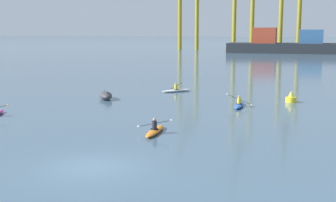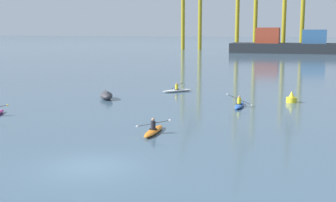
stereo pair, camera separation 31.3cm
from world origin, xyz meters
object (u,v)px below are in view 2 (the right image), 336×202
object	(u,v)px
capsized_dinghy	(106,95)
kayak_orange	(154,130)
container_barge	(313,45)
kayak_white	(177,90)
kayak_blue	(239,105)
channel_buoy	(292,98)

from	to	relation	value
capsized_dinghy	kayak_orange	distance (m)	14.41
container_barge	kayak_white	bearing A→B (deg)	-99.67
capsized_dinghy	kayak_orange	xyz separation A→B (m)	(8.35, -11.75, -0.18)
kayak_blue	container_barge	bearing A→B (deg)	85.58
container_barge	kayak_blue	distance (m)	91.07
channel_buoy	kayak_blue	xyz separation A→B (m)	(-3.98, -3.60, -0.19)
capsized_dinghy	kayak_blue	world-z (taller)	kayak_blue
kayak_orange	kayak_white	bearing A→B (deg)	100.83
capsized_dinghy	kayak_white	world-z (taller)	kayak_white
container_barge	kayak_white	size ratio (longest dim) A/B	15.26
container_barge	kayak_blue	world-z (taller)	container_barge
kayak_blue	kayak_white	bearing A→B (deg)	134.32
kayak_blue	kayak_orange	world-z (taller)	kayak_blue
kayak_blue	capsized_dinghy	bearing A→B (deg)	176.20
capsized_dinghy	kayak_white	distance (m)	8.16
channel_buoy	kayak_white	xyz separation A→B (m)	(-11.17, 3.76, -0.19)
capsized_dinghy	kayak_blue	xyz separation A→B (m)	(12.03, -0.80, -0.18)
channel_buoy	kayak_white	size ratio (longest dim) A/B	0.35
capsized_dinghy	kayak_orange	bearing A→B (deg)	-54.60
kayak_white	kayak_blue	size ratio (longest dim) A/B	0.83
container_barge	kayak_orange	world-z (taller)	container_barge
container_barge	capsized_dinghy	distance (m)	91.99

